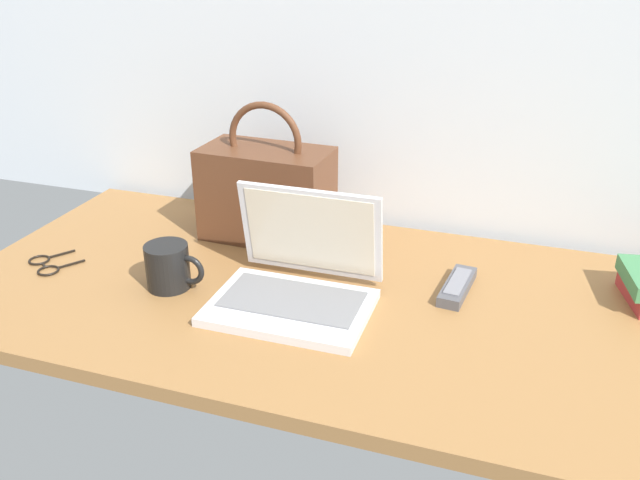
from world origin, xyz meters
TOP-DOWN VIEW (x-y plane):
  - desk at (0.00, 0.00)m, footprint 1.60×0.76m
  - laptop at (-0.07, -0.04)m, footprint 0.31×0.26m
  - coffee_mug at (-0.34, -0.08)m, footprint 0.13×0.09m
  - remote_control_near at (0.23, 0.10)m, footprint 0.06×0.16m
  - eyeglasses at (-0.65, -0.08)m, footprint 0.13×0.14m
  - handbag at (-0.24, 0.22)m, footprint 0.31×0.17m

SIDE VIEW (x-z plane):
  - desk at x=0.00m, z-range 0.00..0.03m
  - eyeglasses at x=-0.65m, z-range 0.03..0.04m
  - remote_control_near at x=0.23m, z-range 0.03..0.05m
  - laptop at x=-0.07m, z-range -0.03..0.18m
  - coffee_mug at x=-0.34m, z-range 0.03..0.13m
  - handbag at x=-0.24m, z-range -0.02..0.31m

